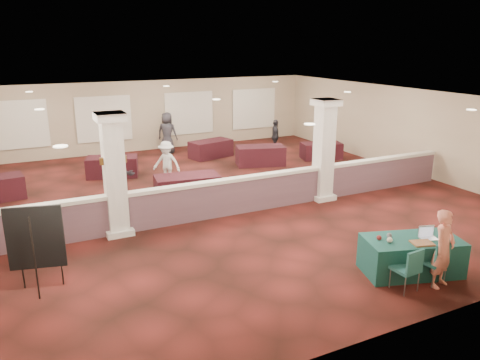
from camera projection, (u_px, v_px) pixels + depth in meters
name	position (u px, v px, depth m)	size (l,w,h in m)	color
ground	(218.00, 198.00, 15.13)	(16.00, 16.00, 0.00)	#4A1612
wall_back	(148.00, 116.00, 21.56)	(16.00, 0.04, 3.20)	gray
wall_front	(408.00, 246.00, 7.79)	(16.00, 0.04, 3.20)	gray
wall_right	(407.00, 130.00, 18.06)	(0.04, 16.00, 3.20)	gray
ceiling	(216.00, 99.00, 14.22)	(16.00, 16.00, 0.02)	silver
partition_wall	(238.00, 195.00, 13.68)	(15.60, 0.28, 1.10)	#593C46
column_left	(114.00, 174.00, 11.89)	(0.72, 0.72, 3.20)	silver
column_right	(324.00, 149.00, 14.64)	(0.72, 0.72, 3.20)	silver
sconce_left	(102.00, 161.00, 11.67)	(0.12, 0.12, 0.18)	brown
sconce_right	(124.00, 159.00, 11.91)	(0.12, 0.12, 0.18)	brown
near_table	(411.00, 256.00, 10.17)	(2.06, 1.03, 0.79)	#0E342F
conf_chair_main	(436.00, 259.00, 9.65)	(0.52, 0.52, 0.95)	#1D564C
conf_chair_side	(409.00, 267.00, 9.33)	(0.50, 0.50, 0.94)	#1D564C
easel_board	(35.00, 239.00, 9.14)	(1.06, 0.62, 1.83)	black
woman	(443.00, 249.00, 9.49)	(0.59, 0.40, 1.65)	#D7725D
far_table_front_center	(187.00, 188.00, 14.88)	(2.01, 1.00, 0.81)	black
far_table_front_right	(321.00, 151.00, 20.24)	(1.70, 0.85, 0.69)	black
far_table_back_left	(112.00, 167.00, 17.53)	(1.85, 0.92, 0.75)	black
far_table_back_center	(211.00, 149.00, 20.46)	(1.83, 0.92, 0.74)	black
far_table_back_right	(260.00, 156.00, 19.17)	(1.94, 0.97, 0.79)	black
attendee_a	(120.00, 178.00, 14.01)	(0.91, 0.51, 1.90)	black
attendee_b	(167.00, 163.00, 16.45)	(0.99, 0.46, 1.55)	beige
attendee_c	(275.00, 136.00, 21.18)	(0.89, 0.43, 1.52)	black
attendee_d	(167.00, 133.00, 21.14)	(0.91, 0.49, 1.85)	black
laptop_base	(429.00, 238.00, 10.05)	(0.36, 0.25, 0.02)	silver
laptop_screen	(426.00, 231.00, 10.13)	(0.36, 0.01, 0.24)	silver
screen_glow	(426.00, 232.00, 10.13)	(0.33, 0.00, 0.21)	silver
knitting	(422.00, 243.00, 9.80)	(0.43, 0.33, 0.03)	#B2601C
yarn_cream	(390.00, 240.00, 9.85)	(0.12, 0.12, 0.12)	beige
yarn_red	(379.00, 238.00, 9.98)	(0.11, 0.11, 0.11)	maroon
yarn_grey	(389.00, 235.00, 10.09)	(0.11, 0.11, 0.11)	#4E4E53
scissors	(451.00, 242.00, 9.87)	(0.13, 0.03, 0.01)	red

